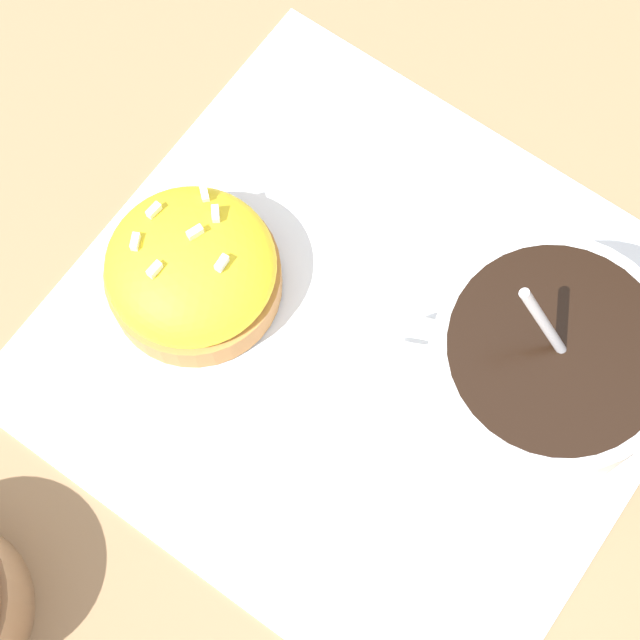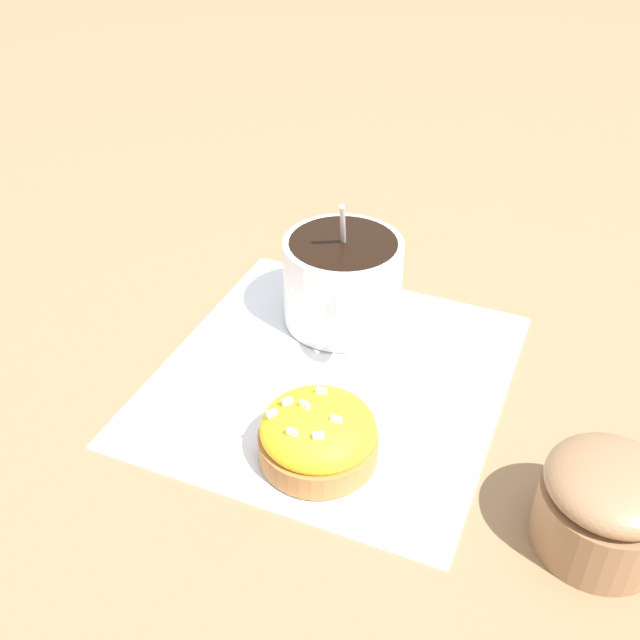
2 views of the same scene
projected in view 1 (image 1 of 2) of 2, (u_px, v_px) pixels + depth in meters
ground_plane at (366, 345)px, 0.48m from camera, size 3.00×3.00×0.00m
paper_napkin at (366, 344)px, 0.48m from camera, size 0.29×0.27×0.00m
coffee_cup at (539, 371)px, 0.43m from camera, size 0.12×0.09×0.11m
frosted_pastry at (192, 271)px, 0.47m from camera, size 0.08×0.08×0.04m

